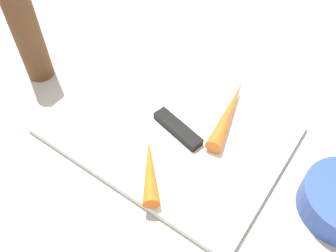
% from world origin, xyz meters
% --- Properties ---
extents(ground_plane, '(1.40, 1.40, 0.00)m').
position_xyz_m(ground_plane, '(0.00, 0.00, 0.00)').
color(ground_plane, '#ADA8A0').
extents(cutting_board, '(0.36, 0.26, 0.01)m').
position_xyz_m(cutting_board, '(0.00, 0.00, 0.01)').
color(cutting_board, white).
rests_on(cutting_board, ground_plane).
extents(knife, '(0.20, 0.07, 0.01)m').
position_xyz_m(knife, '(-0.01, 0.00, 0.02)').
color(knife, '#B7B7BC').
rests_on(knife, cutting_board).
extents(carrot_long, '(0.05, 0.15, 0.03)m').
position_xyz_m(carrot_long, '(-0.07, -0.07, 0.02)').
color(carrot_long, orange).
rests_on(carrot_long, cutting_board).
extents(carrot_short, '(0.09, 0.10, 0.02)m').
position_xyz_m(carrot_short, '(-0.03, 0.09, 0.02)').
color(carrot_short, orange).
rests_on(carrot_short, cutting_board).
extents(pepper_grinder, '(0.05, 0.05, 0.18)m').
position_xyz_m(pepper_grinder, '(0.27, 0.02, 0.09)').
color(pepper_grinder, brown).
rests_on(pepper_grinder, ground_plane).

